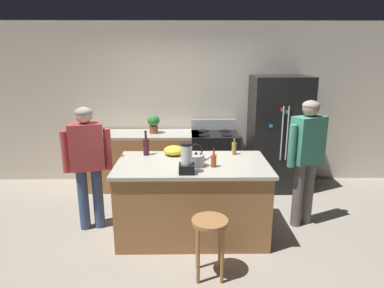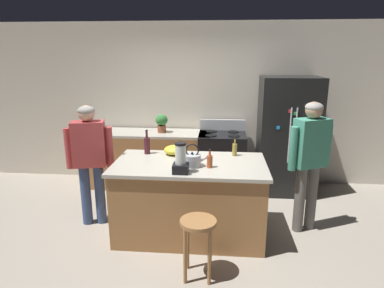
% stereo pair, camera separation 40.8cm
% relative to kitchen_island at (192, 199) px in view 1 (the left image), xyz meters
% --- Properties ---
extents(ground_plane, '(14.00, 14.00, 0.00)m').
position_rel_kitchen_island_xyz_m(ground_plane, '(0.00, 0.00, -0.47)').
color(ground_plane, '#9E9384').
extents(back_wall, '(8.00, 0.10, 2.70)m').
position_rel_kitchen_island_xyz_m(back_wall, '(0.00, 1.95, 0.88)').
color(back_wall, beige).
rests_on(back_wall, ground_plane).
extents(kitchen_island, '(1.81, 1.00, 0.93)m').
position_rel_kitchen_island_xyz_m(kitchen_island, '(0.00, 0.00, 0.00)').
color(kitchen_island, '#9E6B3D').
rests_on(kitchen_island, ground_plane).
extents(back_counter_run, '(2.00, 0.64, 0.93)m').
position_rel_kitchen_island_xyz_m(back_counter_run, '(-0.80, 1.55, -0.00)').
color(back_counter_run, '#9E6B3D').
rests_on(back_counter_run, ground_plane).
extents(refrigerator, '(0.90, 0.73, 1.85)m').
position_rel_kitchen_island_xyz_m(refrigerator, '(1.42, 1.50, 0.46)').
color(refrigerator, black).
rests_on(refrigerator, ground_plane).
extents(stove_range, '(0.76, 0.65, 1.11)m').
position_rel_kitchen_island_xyz_m(stove_range, '(0.39, 1.52, 0.01)').
color(stove_range, black).
rests_on(stove_range, ground_plane).
extents(person_by_island_left, '(0.59, 0.31, 1.58)m').
position_rel_kitchen_island_xyz_m(person_by_island_left, '(-1.29, 0.16, 0.48)').
color(person_by_island_left, '#384C7A').
rests_on(person_by_island_left, ground_plane).
extents(person_by_sink_right, '(0.57, 0.37, 1.64)m').
position_rel_kitchen_island_xyz_m(person_by_sink_right, '(1.44, 0.23, 0.53)').
color(person_by_sink_right, '#66605B').
rests_on(person_by_sink_right, ground_plane).
extents(bar_stool, '(0.36, 0.36, 0.62)m').
position_rel_kitchen_island_xyz_m(bar_stool, '(0.16, -0.84, 0.02)').
color(bar_stool, '#9E6B3D').
rests_on(bar_stool, ground_plane).
extents(potted_plant, '(0.20, 0.20, 0.30)m').
position_rel_kitchen_island_xyz_m(potted_plant, '(-0.61, 1.55, 0.64)').
color(potted_plant, brown).
rests_on(potted_plant, back_counter_run).
extents(blender_appliance, '(0.17, 0.17, 0.34)m').
position_rel_kitchen_island_xyz_m(blender_appliance, '(-0.07, -0.35, 0.61)').
color(blender_appliance, black).
rests_on(blender_appliance, kitchen_island).
extents(bottle_cooking_sauce, '(0.06, 0.06, 0.22)m').
position_rel_kitchen_island_xyz_m(bottle_cooking_sauce, '(0.24, -0.15, 0.54)').
color(bottle_cooking_sauce, '#B24C26').
rests_on(bottle_cooking_sauce, kitchen_island).
extents(bottle_vinegar, '(0.06, 0.06, 0.24)m').
position_rel_kitchen_island_xyz_m(bottle_vinegar, '(0.54, 0.34, 0.55)').
color(bottle_vinegar, olive).
rests_on(bottle_vinegar, kitchen_island).
extents(bottle_wine, '(0.08, 0.08, 0.32)m').
position_rel_kitchen_island_xyz_m(bottle_wine, '(-0.58, 0.32, 0.58)').
color(bottle_wine, '#471923').
rests_on(bottle_wine, kitchen_island).
extents(mixing_bowl, '(0.26, 0.26, 0.12)m').
position_rel_kitchen_island_xyz_m(mixing_bowl, '(-0.23, 0.33, 0.52)').
color(mixing_bowl, yellow).
rests_on(mixing_bowl, kitchen_island).
extents(tea_kettle, '(0.28, 0.20, 0.27)m').
position_rel_kitchen_island_xyz_m(tea_kettle, '(0.04, -0.13, 0.54)').
color(tea_kettle, '#B7BABF').
rests_on(tea_kettle, kitchen_island).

